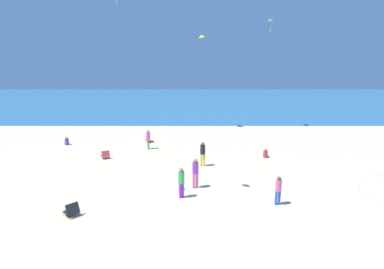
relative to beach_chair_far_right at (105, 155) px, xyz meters
name	(u,v)px	position (x,y,z in m)	size (l,w,h in m)	color
ground_plane	(192,154)	(6.34, 1.10, -0.29)	(120.00, 120.00, 0.00)	beige
ocean_water	(192,99)	(6.34, 42.28, -0.26)	(120.00, 60.00, 0.05)	teal
beach_chair_far_right	(105,155)	(0.00, 0.00, 0.00)	(0.77, 0.78, 0.61)	#D13D3D
beach_chair_mid_beach	(148,140)	(2.48, 4.70, -0.06)	(0.83, 0.76, 0.54)	#D13D3D
beach_chair_far_left	(71,210)	(0.99, -8.30, 0.01)	(0.83, 0.83, 0.63)	black
person_1	(202,152)	(7.02, -1.59, 0.68)	(0.34, 0.34, 1.67)	yellow
person_2	(278,188)	(10.42, -7.20, 0.54)	(0.32, 0.32, 1.43)	blue
person_3	(265,154)	(11.73, 0.31, -0.03)	(0.53, 0.62, 0.70)	red
person_4	(195,171)	(6.49, -5.21, 0.68)	(0.41, 0.41, 1.67)	#D8599E
person_5	(66,142)	(-4.49, 3.91, -0.02)	(0.61, 0.63, 0.72)	purple
person_6	(148,138)	(2.74, 2.60, 0.66)	(0.38, 0.38, 1.63)	green
person_7	(181,181)	(5.77, -6.42, 0.62)	(0.44, 0.44, 1.56)	purple
kite_yellow	(201,36)	(7.28, 10.52, 9.34)	(0.73, 0.86, 1.37)	yellow
kite_green	(271,20)	(14.34, 10.89, 10.93)	(0.69, 0.86, 1.44)	green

